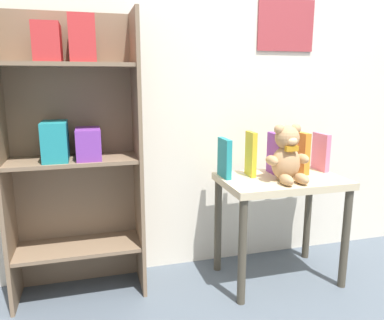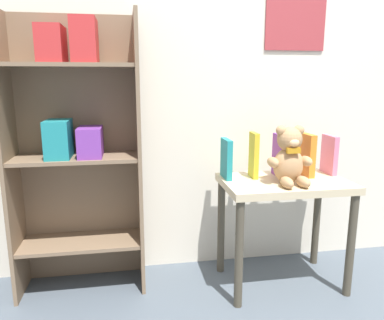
% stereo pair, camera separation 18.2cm
% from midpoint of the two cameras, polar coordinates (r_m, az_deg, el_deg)
% --- Properties ---
extents(wall_back, '(4.80, 0.07, 2.50)m').
position_cam_midpoint_polar(wall_back, '(2.14, 9.88, 17.26)').
color(wall_back, silver).
rests_on(wall_back, ground_plane).
extents(bookshelf_side, '(0.62, 0.28, 1.36)m').
position_cam_midpoint_polar(bookshelf_side, '(1.89, -14.66, 3.24)').
color(bookshelf_side, '#7F664C').
rests_on(bookshelf_side, ground_plane).
extents(display_table, '(0.62, 0.40, 0.56)m').
position_cam_midpoint_polar(display_table, '(1.98, 16.44, -5.60)').
color(display_table, beige).
rests_on(display_table, ground_plane).
extents(teddy_bear, '(0.21, 0.20, 0.28)m').
position_cam_midpoint_polar(teddy_bear, '(1.86, 17.37, 0.35)').
color(teddy_bear, tan).
rests_on(teddy_bear, display_table).
extents(book_standing_teal, '(0.03, 0.14, 0.20)m').
position_cam_midpoint_polar(book_standing_teal, '(1.90, 7.99, 0.16)').
color(book_standing_teal, teal).
rests_on(book_standing_teal, display_table).
extents(book_standing_yellow, '(0.03, 0.11, 0.23)m').
position_cam_midpoint_polar(book_standing_yellow, '(1.94, 12.06, 0.70)').
color(book_standing_yellow, gold).
rests_on(book_standing_yellow, display_table).
extents(book_standing_purple, '(0.04, 0.14, 0.22)m').
position_cam_midpoint_polar(book_standing_purple, '(2.00, 15.80, 0.63)').
color(book_standing_purple, purple).
rests_on(book_standing_purple, display_table).
extents(book_standing_orange, '(0.04, 0.14, 0.22)m').
position_cam_midpoint_polar(book_standing_orange, '(2.05, 19.48, 0.72)').
color(book_standing_orange, orange).
rests_on(book_standing_orange, display_table).
extents(book_standing_pink, '(0.03, 0.14, 0.20)m').
position_cam_midpoint_polar(book_standing_pink, '(2.14, 22.51, 0.75)').
color(book_standing_pink, '#D17093').
rests_on(book_standing_pink, display_table).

